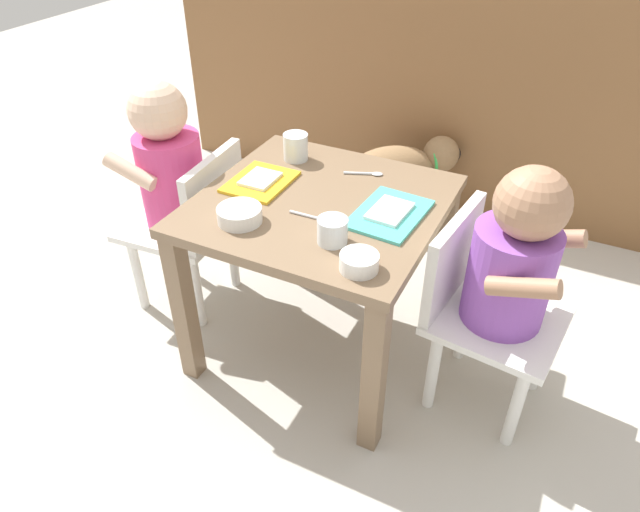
# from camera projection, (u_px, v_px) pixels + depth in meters

# --- Properties ---
(ground_plane) EXTENTS (7.00, 7.00, 0.00)m
(ground_plane) POSITION_uv_depth(u_px,v_px,m) (320.00, 342.00, 1.62)
(ground_plane) COLOR #B2ADA3
(kitchen_cabinet_back) EXTENTS (2.06, 0.31, 0.90)m
(kitchen_cabinet_back) POSITION_uv_depth(u_px,v_px,m) (445.00, 74.00, 2.10)
(kitchen_cabinet_back) COLOR brown
(kitchen_cabinet_back) RESTS_ON ground
(dining_table) EXTENTS (0.56, 0.55, 0.46)m
(dining_table) POSITION_uv_depth(u_px,v_px,m) (320.00, 230.00, 1.40)
(dining_table) COLOR #7A6047
(dining_table) RESTS_ON ground
(seated_child_left) EXTENTS (0.30, 0.30, 0.67)m
(seated_child_left) POSITION_uv_depth(u_px,v_px,m) (174.00, 176.00, 1.54)
(seated_child_left) COLOR white
(seated_child_left) RESTS_ON ground
(seated_child_right) EXTENTS (0.31, 0.31, 0.64)m
(seated_child_right) POSITION_uv_depth(u_px,v_px,m) (507.00, 268.00, 1.23)
(seated_child_right) COLOR white
(seated_child_right) RESTS_ON ground
(dog) EXTENTS (0.38, 0.35, 0.31)m
(dog) POSITION_uv_depth(u_px,v_px,m) (401.00, 169.00, 2.03)
(dog) COLOR olive
(dog) RESTS_ON ground
(food_tray_left) EXTENTS (0.14, 0.17, 0.02)m
(food_tray_left) POSITION_uv_depth(u_px,v_px,m) (260.00, 181.00, 1.41)
(food_tray_left) COLOR gold
(food_tray_left) RESTS_ON dining_table
(food_tray_right) EXTENTS (0.15, 0.21, 0.02)m
(food_tray_right) POSITION_uv_depth(u_px,v_px,m) (389.00, 213.00, 1.29)
(food_tray_right) COLOR #4CC6BC
(food_tray_right) RESTS_ON dining_table
(water_cup_left) EXTENTS (0.07, 0.07, 0.06)m
(water_cup_left) POSITION_uv_depth(u_px,v_px,m) (332.00, 232.00, 1.20)
(water_cup_left) COLOR white
(water_cup_left) RESTS_ON dining_table
(water_cup_right) EXTENTS (0.06, 0.06, 0.07)m
(water_cup_right) POSITION_uv_depth(u_px,v_px,m) (296.00, 148.00, 1.51)
(water_cup_right) COLOR white
(water_cup_right) RESTS_ON dining_table
(veggie_bowl_far) EXTENTS (0.08, 0.08, 0.03)m
(veggie_bowl_far) POSITION_uv_depth(u_px,v_px,m) (359.00, 262.00, 1.12)
(veggie_bowl_far) COLOR white
(veggie_bowl_far) RESTS_ON dining_table
(cereal_bowl_right_side) EXTENTS (0.10, 0.10, 0.03)m
(cereal_bowl_right_side) POSITION_uv_depth(u_px,v_px,m) (240.00, 214.00, 1.27)
(cereal_bowl_right_side) COLOR white
(cereal_bowl_right_side) RESTS_ON dining_table
(spoon_by_left_tray) EXTENTS (0.10, 0.05, 0.01)m
(spoon_by_left_tray) POSITION_uv_depth(u_px,v_px,m) (367.00, 174.00, 1.45)
(spoon_by_left_tray) COLOR silver
(spoon_by_left_tray) RESTS_ON dining_table
(spoon_by_right_tray) EXTENTS (0.10, 0.02, 0.01)m
(spoon_by_right_tray) POSITION_uv_depth(u_px,v_px,m) (315.00, 218.00, 1.28)
(spoon_by_right_tray) COLOR silver
(spoon_by_right_tray) RESTS_ON dining_table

